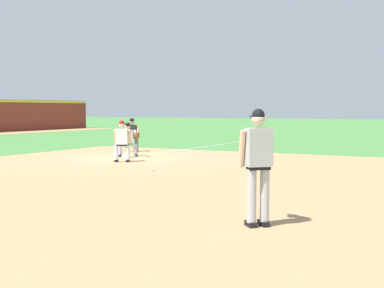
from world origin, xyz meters
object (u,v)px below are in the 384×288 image
(baserunner, at_px, (122,139))
(pitcher, at_px, (258,160))
(first_base_bag, at_px, (128,156))
(baseball, at_px, (152,170))
(umpire, at_px, (132,133))
(first_baseman, at_px, (129,138))

(baserunner, bearing_deg, pitcher, -132.96)
(first_base_bag, bearing_deg, baseball, -136.27)
(pitcher, xyz_separation_m, baserunner, (7.34, 7.88, -0.27))
(pitcher, height_order, umpire, pitcher)
(first_base_bag, height_order, baserunner, baserunner)
(baseball, relative_size, pitcher, 0.04)
(first_base_bag, distance_m, baseball, 4.57)
(first_baseman, bearing_deg, pitcher, -135.88)
(baserunner, bearing_deg, umpire, 30.15)
(baseball, height_order, pitcher, pitcher)
(first_base_bag, height_order, baseball, first_base_bag)
(baserunner, distance_m, umpire, 4.47)
(first_base_bag, distance_m, pitcher, 12.43)
(baseball, relative_size, first_baseman, 0.06)
(baseball, distance_m, first_baseman, 4.96)
(first_base_bag, xyz_separation_m, pitcher, (-8.85, -8.67, 1.01))
(first_base_bag, height_order, umpire, umpire)
(first_baseman, bearing_deg, baseball, -137.00)
(pitcher, height_order, baserunner, pitcher)
(pitcher, bearing_deg, baserunner, 47.04)
(first_base_bag, distance_m, first_baseman, 0.77)
(baserunner, relative_size, umpire, 1.00)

